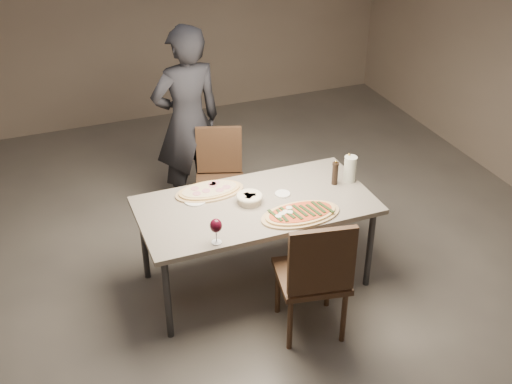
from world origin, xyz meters
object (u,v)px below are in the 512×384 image
object	(u,v)px
bread_basket	(249,198)
diner	(187,122)
chair_near	(316,273)
carafe	(350,169)
zucchini_pizza	(300,214)
pepper_mill_left	(335,173)
dining_table	(256,209)
ham_pizza	(210,191)
chair_far	(220,172)

from	to	relation	value
bread_basket	diner	world-z (taller)	diner
chair_near	carafe	bearing A→B (deg)	59.79
carafe	zucchini_pizza	bearing A→B (deg)	-150.84
diner	chair_near	bearing A→B (deg)	92.38
pepper_mill_left	carafe	bearing A→B (deg)	2.49
pepper_mill_left	chair_near	distance (m)	0.99
zucchini_pizza	carafe	bearing A→B (deg)	24.06
carafe	chair_near	world-z (taller)	chair_near
chair_near	diner	size ratio (longest dim) A/B	0.57
pepper_mill_left	chair_near	size ratio (longest dim) A/B	0.21
zucchini_pizza	dining_table	bearing A→B (deg)	125.80
zucchini_pizza	carafe	distance (m)	0.68
dining_table	diner	distance (m)	1.32
ham_pizza	chair_far	world-z (taller)	chair_far
dining_table	ham_pizza	distance (m)	0.40
dining_table	chair_near	distance (m)	0.76
zucchini_pizza	ham_pizza	world-z (taller)	zucchini_pizza
bread_basket	carafe	bearing A→B (deg)	1.56
zucchini_pizza	chair_near	world-z (taller)	chair_near
bread_basket	diner	distance (m)	1.28
ham_pizza	carafe	xyz separation A→B (m)	(1.11, -0.23, 0.09)
zucchini_pizza	chair_near	xyz separation A→B (m)	(-0.09, -0.46, -0.20)
bread_basket	carafe	distance (m)	0.88
carafe	diner	xyz separation A→B (m)	(-0.99, 1.24, 0.04)
ham_pizza	chair_far	size ratio (longest dim) A/B	0.60
ham_pizza	pepper_mill_left	world-z (taller)	pepper_mill_left
dining_table	zucchini_pizza	distance (m)	0.38
chair_near	chair_far	size ratio (longest dim) A/B	1.12
dining_table	chair_far	world-z (taller)	chair_far
zucchini_pizza	pepper_mill_left	size ratio (longest dim) A/B	2.90
chair_near	chair_far	distance (m)	1.70
bread_basket	chair_near	bearing A→B (deg)	-75.27
ham_pizza	diner	size ratio (longest dim) A/B	0.31
carafe	chair_far	xyz separation A→B (m)	(-0.81, 0.91, -0.35)
dining_table	pepper_mill_left	distance (m)	0.71
bread_basket	diner	size ratio (longest dim) A/B	0.11
dining_table	bread_basket	bearing A→B (deg)	149.86
bread_basket	ham_pizza	bearing A→B (deg)	133.01
bread_basket	chair_near	xyz separation A→B (m)	(0.20, -0.76, -0.22)
bread_basket	chair_near	world-z (taller)	chair_near
dining_table	ham_pizza	xyz separation A→B (m)	(-0.28, 0.28, 0.07)
dining_table	diner	size ratio (longest dim) A/B	1.00
chair_near	bread_basket	bearing A→B (deg)	115.12
zucchini_pizza	ham_pizza	distance (m)	0.77
bread_basket	chair_far	distance (m)	0.98
bread_basket	chair_far	size ratio (longest dim) A/B	0.22
chair_far	diner	bearing A→B (deg)	-42.59
pepper_mill_left	diner	distance (m)	1.51
zucchini_pizza	diner	bearing A→B (deg)	99.30
bread_basket	dining_table	bearing A→B (deg)	-30.14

